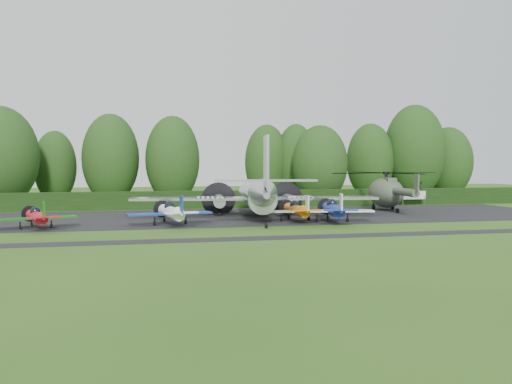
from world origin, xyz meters
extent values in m
plane|color=#2E5417|center=(0.00, 0.00, 0.00)|extent=(160.00, 160.00, 0.00)
cube|color=black|center=(0.00, 10.00, 0.00)|extent=(70.00, 18.00, 0.01)
cube|color=black|center=(0.00, -6.00, 0.00)|extent=(70.00, 2.00, 0.00)
cube|color=black|center=(0.00, 21.00, 0.00)|extent=(90.00, 1.60, 2.00)
cylinder|color=silver|center=(3.51, 9.03, 2.09)|extent=(2.53, 13.21, 2.53)
cone|color=silver|center=(3.51, 16.42, 2.09)|extent=(2.53, 1.65, 2.53)
cone|color=silver|center=(3.51, 1.10, 2.64)|extent=(2.53, 3.30, 2.53)
sphere|color=black|center=(3.51, 15.37, 2.64)|extent=(1.65, 1.65, 1.65)
cube|color=silver|center=(3.51, 10.13, 1.76)|extent=(24.22, 2.64, 0.24)
cube|color=white|center=(-0.89, 10.13, 1.89)|extent=(2.86, 2.75, 0.06)
cube|color=white|center=(7.92, 10.13, 1.89)|extent=(2.86, 2.75, 0.06)
cylinder|color=silver|center=(-0.01, 10.79, 1.49)|extent=(1.21, 3.52, 1.21)
cylinder|color=silver|center=(7.04, 10.79, 1.49)|extent=(1.21, 3.52, 1.21)
cylinder|color=black|center=(-0.01, 13.26, 1.49)|extent=(3.52, 0.03, 3.52)
cylinder|color=black|center=(7.04, 13.26, 1.49)|extent=(3.52, 0.03, 3.52)
cube|color=silver|center=(3.51, 0.22, 3.85)|extent=(8.26, 1.54, 0.15)
cube|color=silver|center=(3.51, -0.11, 5.39)|extent=(0.20, 2.42, 4.18)
cylinder|color=black|center=(-0.01, 10.35, 0.28)|extent=(0.28, 0.99, 0.99)
cylinder|color=black|center=(7.04, 10.35, 0.28)|extent=(0.28, 0.99, 0.99)
cylinder|color=black|center=(3.51, -0.22, 0.20)|extent=(0.20, 0.48, 0.48)
cylinder|color=red|center=(-15.64, 3.07, 1.00)|extent=(0.87, 4.99, 0.87)
sphere|color=black|center=(-15.64, 3.61, 1.41)|extent=(0.76, 0.76, 0.76)
cube|color=#12640F|center=(-15.64, 3.52, 0.86)|extent=(6.36, 1.18, 0.13)
cube|color=red|center=(-15.64, 0.07, 1.23)|extent=(2.36, 0.64, 0.09)
cube|color=#12640F|center=(-15.64, -0.02, 1.82)|extent=(0.09, 0.73, 1.18)
cylinder|color=black|center=(-15.64, 6.29, 1.00)|extent=(1.36, 0.02, 1.36)
cylinder|color=black|center=(-16.82, 3.34, 0.16)|extent=(0.13, 0.40, 0.40)
cylinder|color=black|center=(-14.46, 3.34, 0.16)|extent=(0.13, 0.40, 0.40)
cylinder|color=black|center=(-15.64, 5.43, 0.15)|extent=(0.11, 0.36, 0.36)
cylinder|color=white|center=(-5.03, 3.41, 1.13)|extent=(0.99, 5.65, 0.99)
sphere|color=black|center=(-5.03, 4.03, 1.59)|extent=(0.86, 0.86, 0.86)
cube|color=navy|center=(-5.03, 3.92, 0.98)|extent=(7.19, 1.34, 0.14)
cube|color=white|center=(-5.03, 0.02, 1.39)|extent=(2.67, 0.72, 0.10)
cube|color=navy|center=(-5.03, -0.08, 2.06)|extent=(0.10, 0.82, 1.34)
cylinder|color=black|center=(-5.03, 7.06, 1.13)|extent=(1.54, 0.02, 1.54)
cylinder|color=black|center=(-6.37, 3.72, 0.18)|extent=(0.14, 0.45, 0.45)
cylinder|color=black|center=(-3.69, 3.72, 0.18)|extent=(0.14, 0.45, 0.45)
cylinder|color=black|center=(-5.03, 6.08, 0.16)|extent=(0.12, 0.41, 0.41)
cylinder|color=orange|center=(6.06, 3.97, 1.07)|extent=(0.93, 5.33, 0.93)
sphere|color=black|center=(6.06, 4.56, 1.50)|extent=(0.81, 0.81, 0.81)
cube|color=white|center=(6.06, 4.46, 0.92)|extent=(6.79, 1.26, 0.14)
cube|color=orange|center=(6.06, 0.77, 1.31)|extent=(2.52, 0.68, 0.10)
cube|color=white|center=(6.06, 0.68, 1.94)|extent=(0.10, 0.78, 1.26)
cylinder|color=black|center=(6.06, 7.42, 1.07)|extent=(1.45, 0.02, 1.45)
cylinder|color=black|center=(4.80, 4.27, 0.17)|extent=(0.14, 0.43, 0.43)
cylinder|color=black|center=(7.32, 4.27, 0.17)|extent=(0.14, 0.43, 0.43)
cylinder|color=black|center=(6.06, 6.50, 0.16)|extent=(0.12, 0.39, 0.39)
cylinder|color=#192C99|center=(9.03, 2.62, 1.16)|extent=(1.01, 5.78, 1.01)
sphere|color=black|center=(9.03, 3.26, 1.63)|extent=(0.88, 0.88, 0.88)
cube|color=white|center=(9.03, 3.15, 1.00)|extent=(7.36, 1.37, 0.15)
cube|color=#192C99|center=(9.03, -0.85, 1.42)|extent=(2.73, 0.74, 0.11)
cube|color=white|center=(9.03, -0.95, 2.10)|extent=(0.11, 0.84, 1.37)
cylinder|color=black|center=(9.03, 6.36, 1.16)|extent=(1.58, 0.02, 1.58)
cylinder|color=black|center=(7.66, 2.94, 0.19)|extent=(0.15, 0.46, 0.46)
cylinder|color=black|center=(10.40, 2.94, 0.19)|extent=(0.15, 0.46, 0.46)
cylinder|color=black|center=(9.03, 5.36, 0.17)|extent=(0.13, 0.42, 0.42)
ellipsoid|color=#3B4535|center=(19.11, 13.30, 1.99)|extent=(3.45, 6.33, 3.31)
cylinder|color=#3B4535|center=(19.11, 8.32, 2.32)|extent=(0.77, 6.64, 0.77)
cube|color=#3B4535|center=(19.11, 4.90, 3.32)|extent=(0.13, 1.00, 1.77)
cylinder|color=black|center=(19.11, 13.30, 3.65)|extent=(0.33, 0.33, 0.88)
cylinder|color=black|center=(19.11, 13.30, 4.15)|extent=(0.77, 0.77, 0.28)
cylinder|color=black|center=(19.11, 13.30, 4.15)|extent=(13.27, 13.27, 0.07)
cube|color=#3B4535|center=(19.11, 12.42, 3.26)|extent=(1.00, 2.21, 0.77)
ellipsoid|color=black|center=(19.11, 15.07, 2.10)|extent=(2.10, 2.10, 1.89)
cylinder|color=black|center=(18.00, 14.19, 0.33)|extent=(0.20, 0.62, 0.62)
cylinder|color=black|center=(20.21, 14.19, 0.33)|extent=(0.20, 0.62, 0.62)
cylinder|color=black|center=(19.11, 9.76, 0.28)|extent=(0.18, 0.53, 0.53)
cylinder|color=#3F3326|center=(24.07, 19.08, 0.60)|extent=(0.12, 0.12, 1.19)
cylinder|color=#3F3326|center=(27.05, 19.08, 0.60)|extent=(0.12, 0.12, 1.19)
cube|color=silver|center=(25.56, 19.08, 1.29)|extent=(3.17, 0.08, 0.99)
cylinder|color=black|center=(10.38, 32.98, 1.73)|extent=(0.70, 0.70, 3.46)
ellipsoid|color=#173D13|center=(10.38, 32.98, 5.29)|extent=(6.11, 6.11, 10.58)
cylinder|color=black|center=(-10.77, 31.78, 1.90)|extent=(0.70, 0.70, 3.80)
ellipsoid|color=#173D13|center=(-10.77, 31.78, 5.81)|extent=(7.31, 7.31, 11.61)
cylinder|color=black|center=(-23.47, 28.08, 1.97)|extent=(0.70, 0.70, 3.94)
cylinder|color=black|center=(16.06, 26.67, 1.67)|extent=(0.70, 0.70, 3.33)
ellipsoid|color=#173D13|center=(16.06, 26.67, 5.09)|extent=(7.28, 7.28, 10.18)
cylinder|color=black|center=(32.92, 32.92, 2.26)|extent=(0.70, 0.70, 4.52)
ellipsoid|color=#173D13|center=(32.92, 32.92, 6.91)|extent=(8.96, 8.96, 13.82)
cylinder|color=black|center=(26.10, 33.36, 1.80)|extent=(0.70, 0.70, 3.59)
ellipsoid|color=#173D13|center=(26.10, 33.36, 5.49)|extent=(6.92, 6.92, 10.98)
cylinder|color=black|center=(-18.02, 35.00, 1.55)|extent=(0.70, 0.70, 3.11)
ellipsoid|color=#173D13|center=(-18.02, 35.00, 4.75)|extent=(5.54, 5.54, 9.50)
cylinder|color=black|center=(39.64, 34.84, 1.75)|extent=(0.70, 0.70, 3.51)
ellipsoid|color=#173D13|center=(39.64, 34.84, 5.36)|extent=(7.48, 7.48, 10.72)
cylinder|color=black|center=(-2.89, 30.18, 1.85)|extent=(0.70, 0.70, 3.71)
ellipsoid|color=#173D13|center=(-2.89, 30.18, 5.67)|extent=(7.03, 7.03, 11.33)
cylinder|color=black|center=(14.41, 32.17, 1.75)|extent=(0.70, 0.70, 3.49)
ellipsoid|color=#173D13|center=(14.41, 32.17, 5.34)|extent=(5.76, 5.76, 10.67)
camera|label=1|loc=(-8.43, -44.57, 5.35)|focal=40.00mm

